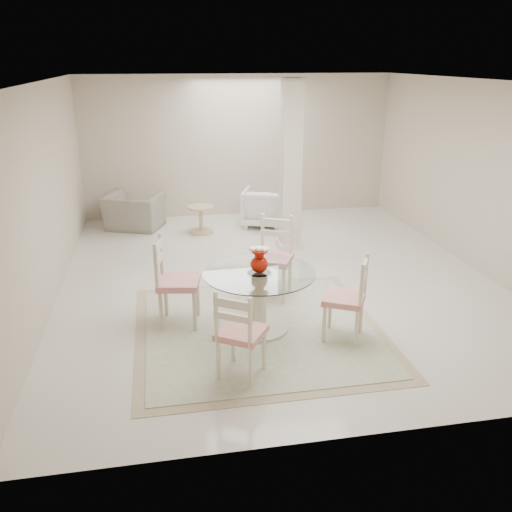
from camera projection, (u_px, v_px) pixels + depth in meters
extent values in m
plane|color=white|center=(277.00, 278.00, 7.78)|extent=(7.00, 7.00, 0.00)
cube|color=beige|center=(239.00, 146.00, 10.54)|extent=(6.00, 0.02, 2.70)
cube|color=beige|center=(380.00, 288.00, 4.08)|extent=(6.00, 0.02, 2.70)
cube|color=beige|center=(45.00, 196.00, 6.79)|extent=(0.02, 7.00, 2.70)
cube|color=beige|center=(480.00, 177.00, 7.82)|extent=(0.02, 7.00, 2.70)
cube|color=white|center=(280.00, 81.00, 6.84)|extent=(6.00, 7.00, 0.02)
cube|color=beige|center=(291.00, 167.00, 8.60)|extent=(0.30, 0.30, 2.70)
cube|color=tan|center=(259.00, 330.00, 6.29)|extent=(2.83, 2.83, 0.01)
cube|color=beige|center=(259.00, 330.00, 6.28)|extent=(2.59, 2.59, 0.01)
cylinder|color=beige|center=(259.00, 329.00, 6.28)|extent=(0.66, 0.66, 0.05)
cylinder|color=beige|center=(259.00, 301.00, 6.16)|extent=(0.17, 0.17, 0.68)
cylinder|color=beige|center=(259.00, 274.00, 6.04)|extent=(0.27, 0.27, 0.03)
cylinder|color=white|center=(259.00, 273.00, 6.04)|extent=(1.26, 1.26, 0.01)
ellipsoid|color=#AB1205|center=(259.00, 264.00, 6.00)|extent=(0.20, 0.20, 0.19)
cylinder|color=#AB1205|center=(259.00, 255.00, 5.96)|extent=(0.11, 0.11, 0.06)
cylinder|color=#AB1205|center=(259.00, 251.00, 5.95)|extent=(0.17, 0.17, 0.02)
ellipsoid|color=white|center=(259.00, 249.00, 5.94)|extent=(0.11, 0.11, 0.05)
ellipsoid|color=white|center=(264.00, 249.00, 5.98)|extent=(0.11, 0.11, 0.05)
ellipsoid|color=white|center=(254.00, 249.00, 5.96)|extent=(0.11, 0.11, 0.05)
cylinder|color=#EFE7C4|center=(330.00, 311.00, 6.25)|extent=(0.04, 0.04, 0.45)
cylinder|color=#EFE7C4|center=(324.00, 325.00, 5.93)|extent=(0.04, 0.04, 0.45)
cylinder|color=#EFE7C4|center=(361.00, 315.00, 6.15)|extent=(0.04, 0.04, 0.45)
cylinder|color=#EFE7C4|center=(357.00, 329.00, 5.83)|extent=(0.04, 0.04, 0.45)
cube|color=red|center=(344.00, 299.00, 5.95)|extent=(0.59, 0.59, 0.07)
cube|color=#EFE7C4|center=(364.00, 273.00, 5.78)|extent=(0.22, 0.37, 0.53)
cylinder|color=beige|center=(254.00, 284.00, 6.95)|extent=(0.05, 0.05, 0.49)
cylinder|color=beige|center=(283.00, 287.00, 6.85)|extent=(0.05, 0.05, 0.49)
cylinder|color=beige|center=(262.00, 273.00, 7.30)|extent=(0.05, 0.05, 0.49)
cylinder|color=beige|center=(290.00, 276.00, 7.20)|extent=(0.05, 0.05, 0.49)
cube|color=red|center=(273.00, 260.00, 6.98)|extent=(0.63, 0.63, 0.08)
cube|color=beige|center=(277.00, 228.00, 7.05)|extent=(0.41, 0.23, 0.58)
cylinder|color=beige|center=(195.00, 312.00, 6.19)|extent=(0.05, 0.05, 0.49)
cylinder|color=beige|center=(198.00, 298.00, 6.55)|extent=(0.05, 0.05, 0.49)
cylinder|color=beige|center=(161.00, 312.00, 6.19)|extent=(0.05, 0.05, 0.49)
cylinder|color=beige|center=(166.00, 298.00, 6.55)|extent=(0.05, 0.05, 0.49)
cube|color=red|center=(179.00, 282.00, 6.27)|extent=(0.54, 0.54, 0.07)
cube|color=beige|center=(158.00, 254.00, 6.14)|extent=(0.12, 0.43, 0.58)
cylinder|color=beige|center=(264.00, 351.00, 5.42)|extent=(0.04, 0.04, 0.44)
cylinder|color=beige|center=(233.00, 344.00, 5.55)|extent=(0.04, 0.04, 0.44)
cylinder|color=beige|center=(251.00, 368.00, 5.12)|extent=(0.04, 0.04, 0.44)
cylinder|color=beige|center=(218.00, 360.00, 5.25)|extent=(0.04, 0.04, 0.44)
cube|color=red|center=(241.00, 333.00, 5.25)|extent=(0.58, 0.58, 0.07)
cube|color=beige|center=(233.00, 311.00, 4.97)|extent=(0.34, 0.24, 0.52)
imported|color=gray|center=(134.00, 211.00, 9.94)|extent=(1.23, 1.16, 0.64)
imported|color=white|center=(264.00, 207.00, 10.11)|extent=(0.97, 0.98, 0.70)
cylinder|color=#D5B583|center=(201.00, 231.00, 9.81)|extent=(0.45, 0.45, 0.04)
cylinder|color=#D5B583|center=(201.00, 219.00, 9.73)|extent=(0.07, 0.07, 0.43)
cylinder|color=#D5B583|center=(200.00, 207.00, 9.65)|extent=(0.47, 0.47, 0.03)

